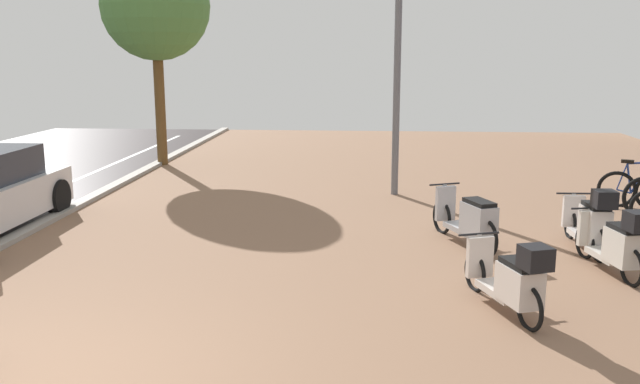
{
  "coord_description": "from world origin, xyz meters",
  "views": [
    {
      "loc": [
        3.02,
        -4.66,
        2.8
      ],
      "look_at": [
        2.46,
        2.85,
        1.24
      ],
      "focal_mm": 37.48,
      "sensor_mm": 36.0,
      "label": 1
    }
  ],
  "objects_px": {
    "bicycle_rack_08": "(635,190)",
    "scooter_extra": "(591,222)",
    "scooter_near": "(617,243)",
    "scooter_mid": "(470,220)",
    "scooter_far": "(511,278)",
    "street_tree": "(155,7)",
    "lamp_post": "(398,27)"
  },
  "relations": [
    {
      "from": "bicycle_rack_08",
      "to": "scooter_extra",
      "type": "xyz_separation_m",
      "value": [
        -1.76,
        -3.02,
        0.12
      ]
    },
    {
      "from": "scooter_mid",
      "to": "scooter_extra",
      "type": "bearing_deg",
      "value": -7.55
    },
    {
      "from": "bicycle_rack_08",
      "to": "street_tree",
      "type": "xyz_separation_m",
      "value": [
        -10.22,
        4.18,
        3.6
      ]
    },
    {
      "from": "scooter_far",
      "to": "scooter_extra",
      "type": "relative_size",
      "value": 0.96
    },
    {
      "from": "scooter_near",
      "to": "street_tree",
      "type": "xyz_separation_m",
      "value": [
        -8.49,
        8.18,
        3.5
      ]
    },
    {
      "from": "scooter_far",
      "to": "street_tree",
      "type": "bearing_deg",
      "value": 125.49
    },
    {
      "from": "bicycle_rack_08",
      "to": "scooter_mid",
      "type": "distance_m",
      "value": 4.42
    },
    {
      "from": "scooter_mid",
      "to": "scooter_near",
      "type": "bearing_deg",
      "value": -35.28
    },
    {
      "from": "bicycle_rack_08",
      "to": "scooter_extra",
      "type": "height_order",
      "value": "scooter_extra"
    },
    {
      "from": "bicycle_rack_08",
      "to": "lamp_post",
      "type": "relative_size",
      "value": 0.21
    },
    {
      "from": "bicycle_rack_08",
      "to": "scooter_mid",
      "type": "height_order",
      "value": "bicycle_rack_08"
    },
    {
      "from": "scooter_near",
      "to": "street_tree",
      "type": "relative_size",
      "value": 0.31
    },
    {
      "from": "scooter_extra",
      "to": "scooter_near",
      "type": "bearing_deg",
      "value": -88.64
    },
    {
      "from": "bicycle_rack_08",
      "to": "scooter_near",
      "type": "distance_m",
      "value": 4.36
    },
    {
      "from": "scooter_near",
      "to": "scooter_extra",
      "type": "distance_m",
      "value": 0.97
    },
    {
      "from": "lamp_post",
      "to": "street_tree",
      "type": "distance_m",
      "value": 6.72
    },
    {
      "from": "scooter_mid",
      "to": "scooter_far",
      "type": "relative_size",
      "value": 1.08
    },
    {
      "from": "bicycle_rack_08",
      "to": "street_tree",
      "type": "relative_size",
      "value": 0.24
    },
    {
      "from": "scooter_mid",
      "to": "scooter_extra",
      "type": "relative_size",
      "value": 1.04
    },
    {
      "from": "bicycle_rack_08",
      "to": "street_tree",
      "type": "bearing_deg",
      "value": 157.76
    },
    {
      "from": "scooter_near",
      "to": "bicycle_rack_08",
      "type": "bearing_deg",
      "value": 66.52
    },
    {
      "from": "scooter_mid",
      "to": "street_tree",
      "type": "xyz_separation_m",
      "value": [
        -6.8,
        6.98,
        3.53
      ]
    },
    {
      "from": "street_tree",
      "to": "lamp_post",
      "type": "bearing_deg",
      "value": -29.39
    },
    {
      "from": "scooter_near",
      "to": "scooter_far",
      "type": "xyz_separation_m",
      "value": [
        -1.62,
        -1.46,
        -0.02
      ]
    },
    {
      "from": "bicycle_rack_08",
      "to": "scooter_extra",
      "type": "distance_m",
      "value": 3.5
    },
    {
      "from": "scooter_far",
      "to": "street_tree",
      "type": "height_order",
      "value": "street_tree"
    },
    {
      "from": "scooter_far",
      "to": "scooter_extra",
      "type": "bearing_deg",
      "value": 56.68
    },
    {
      "from": "bicycle_rack_08",
      "to": "scooter_near",
      "type": "height_order",
      "value": "scooter_near"
    },
    {
      "from": "street_tree",
      "to": "bicycle_rack_08",
      "type": "bearing_deg",
      "value": -22.24
    },
    {
      "from": "lamp_post",
      "to": "scooter_extra",
      "type": "bearing_deg",
      "value": -56.1
    },
    {
      "from": "scooter_extra",
      "to": "lamp_post",
      "type": "relative_size",
      "value": 0.28
    },
    {
      "from": "scooter_near",
      "to": "scooter_mid",
      "type": "xyz_separation_m",
      "value": [
        -1.69,
        1.19,
        -0.03
      ]
    }
  ]
}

